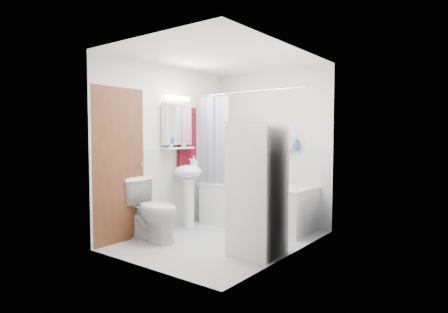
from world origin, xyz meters
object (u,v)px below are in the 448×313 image
Objects in this scene: sink at (188,182)px; toilet at (152,210)px; bathtub at (258,203)px; washer_dryer at (257,188)px.

toilet is (0.03, -0.74, -0.30)m from sink.
bathtub is 1.63× the size of sink.
bathtub is 1.10× the size of washer_dryer.
bathtub is at bearing -26.16° from toilet.
sink reaches higher than toilet.
washer_dryer is 1.49m from toilet.
bathtub is 2.05× the size of toilet.
washer_dryer is at bearing -76.50° from toilet.
bathtub is at bearing 45.48° from sink.
toilet is at bearing -87.36° from sink.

